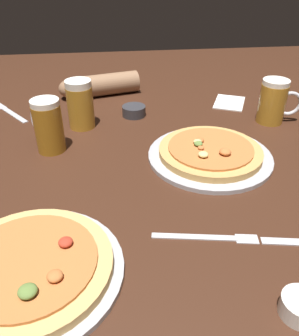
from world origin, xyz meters
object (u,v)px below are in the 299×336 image
object	(u,v)px
pizza_plate_far	(210,153)
diner_arm	(97,86)
beer_mug_dark	(80,104)
pizza_plate_near	(29,269)
knife_spare	(10,112)
beer_mug_pale	(48,126)
napkin_folded	(229,102)
fork_spare	(208,237)
ramekin_sauce	(134,111)
beer_mug_amber	(274,102)

from	to	relation	value
pizza_plate_far	diner_arm	xyz separation A→B (m)	(-0.31, 0.50, 0.02)
beer_mug_dark	diner_arm	world-z (taller)	beer_mug_dark
pizza_plate_near	diner_arm	size ratio (longest dim) A/B	1.09
knife_spare	diner_arm	size ratio (longest dim) A/B	0.62
beer_mug_pale	diner_arm	bearing A→B (deg)	72.51
pizza_plate_far	napkin_folded	xyz separation A→B (m)	(0.17, 0.37, -0.01)
fork_spare	ramekin_sauce	bearing A→B (deg)	99.36
beer_mug_dark	fork_spare	world-z (taller)	beer_mug_dark
knife_spare	pizza_plate_far	bearing A→B (deg)	-31.87
pizza_plate_far	fork_spare	bearing A→B (deg)	-105.49
pizza_plate_near	fork_spare	distance (m)	0.34
pizza_plate_near	knife_spare	xyz separation A→B (m)	(-0.19, 0.73, -0.01)
ramekin_sauce	diner_arm	distance (m)	0.24
ramekin_sauce	knife_spare	xyz separation A→B (m)	(-0.42, 0.07, -0.01)
pizza_plate_near	pizza_plate_far	size ratio (longest dim) A/B	0.99
pizza_plate_far	beer_mug_dark	world-z (taller)	beer_mug_dark
beer_mug_dark	ramekin_sauce	world-z (taller)	beer_mug_dark
pizza_plate_far	ramekin_sauce	bearing A→B (deg)	120.95
fork_spare	diner_arm	size ratio (longest dim) A/B	0.70
diner_arm	napkin_folded	bearing A→B (deg)	-15.23
beer_mug_dark	beer_mug_pale	bearing A→B (deg)	-119.42
beer_mug_pale	fork_spare	xyz separation A→B (m)	(0.35, -0.40, -0.07)
beer_mug_pale	knife_spare	xyz separation A→B (m)	(-0.17, 0.27, -0.07)
pizza_plate_far	beer_mug_pale	size ratio (longest dim) A/B	2.24
beer_mug_pale	beer_mug_amber	bearing A→B (deg)	8.61
pizza_plate_far	beer_mug_amber	xyz separation A→B (m)	(0.26, 0.21, 0.05)
napkin_folded	beer_mug_dark	bearing A→B (deg)	-166.20
pizza_plate_near	ramekin_sauce	xyz separation A→B (m)	(0.23, 0.66, 0.00)
pizza_plate_far	beer_mug_pale	world-z (taller)	beer_mug_pale
beer_mug_pale	knife_spare	size ratio (longest dim) A/B	0.80
beer_mug_dark	beer_mug_amber	xyz separation A→B (m)	(0.61, -0.04, -0.00)
pizza_plate_far	beer_mug_dark	size ratio (longest dim) A/B	2.22
pizza_plate_near	pizza_plate_far	distance (m)	0.54
beer_mug_pale	ramekin_sauce	xyz separation A→B (m)	(0.25, 0.20, -0.06)
pizza_plate_far	ramekin_sauce	size ratio (longest dim) A/B	4.26
ramekin_sauce	beer_mug_amber	bearing A→B (deg)	-12.58
napkin_folded	beer_mug_pale	bearing A→B (deg)	-155.88
knife_spare	diner_arm	distance (m)	0.33
ramekin_sauce	knife_spare	distance (m)	0.43
pizza_plate_far	knife_spare	distance (m)	0.71
ramekin_sauce	fork_spare	size ratio (longest dim) A/B	0.37
beer_mug_dark	beer_mug_amber	bearing A→B (deg)	-3.53
beer_mug_amber	ramekin_sauce	bearing A→B (deg)	167.42
beer_mug_dark	diner_arm	bearing A→B (deg)	79.87
beer_mug_pale	knife_spare	distance (m)	0.33
beer_mug_amber	beer_mug_dark	bearing A→B (deg)	176.47
beer_mug_pale	napkin_folded	world-z (taller)	beer_mug_pale
pizza_plate_far	beer_mug_pale	distance (m)	0.45
knife_spare	diner_arm	xyz separation A→B (m)	(0.30, 0.13, 0.04)
pizza_plate_near	napkin_folded	distance (m)	0.93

